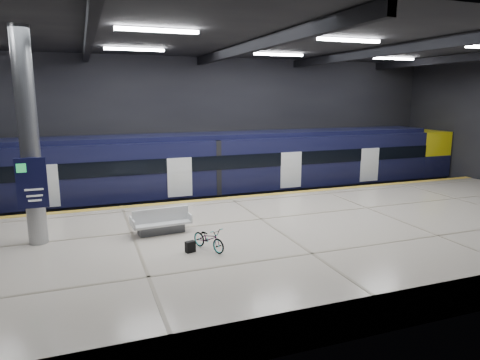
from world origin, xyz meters
TOP-DOWN VIEW (x-y plane):
  - ground at (0.00, 0.00)m, footprint 30.00×30.00m
  - room_shell at (-0.00, 0.00)m, footprint 30.10×16.10m
  - platform at (0.00, -2.50)m, footprint 30.00×11.00m
  - safety_strip at (0.00, 2.75)m, footprint 30.00×0.40m
  - rails at (0.00, 5.50)m, footprint 30.00×1.52m
  - train at (2.67, 5.50)m, footprint 29.40×2.84m
  - bench at (-4.01, -1.40)m, footprint 2.11×0.99m
  - bicycle at (-2.90, -3.59)m, footprint 1.03×1.47m
  - pannier_bag at (-3.50, -3.59)m, footprint 0.34×0.26m
  - info_column at (-8.00, -1.03)m, footprint 0.90×0.78m

SIDE VIEW (x-z plane):
  - ground at x=0.00m, z-range 0.00..0.00m
  - rails at x=0.00m, z-range 0.00..0.16m
  - platform at x=0.00m, z-range 0.00..1.10m
  - safety_strip at x=0.00m, z-range 1.10..1.11m
  - pannier_bag at x=-3.50m, z-range 1.10..1.45m
  - bench at x=-4.01m, z-range 0.97..1.87m
  - bicycle at x=-2.90m, z-range 1.10..1.84m
  - train at x=2.67m, z-range 0.16..3.95m
  - info_column at x=-8.00m, z-range 1.01..7.91m
  - room_shell at x=0.00m, z-range 1.69..9.74m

